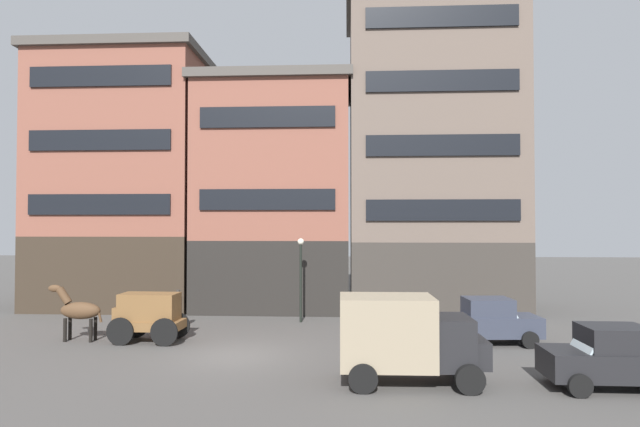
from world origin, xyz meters
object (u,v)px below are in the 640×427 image
at_px(streetlamp_curbside, 301,268).
at_px(cargo_wagon, 148,314).
at_px(pedestrian_officer, 178,307).
at_px(draft_horse, 78,310).
at_px(delivery_truck_near, 406,336).
at_px(sedan_parked_curb, 611,357).
at_px(sedan_light, 491,321).

bearing_deg(streetlamp_curbside, cargo_wagon, -142.10).
relative_size(pedestrian_officer, streetlamp_curbside, 0.44).
height_order(cargo_wagon, draft_horse, draft_horse).
distance_m(delivery_truck_near, pedestrian_officer, 12.22).
height_order(delivery_truck_near, sedan_parked_curb, delivery_truck_near).
height_order(draft_horse, streetlamp_curbside, streetlamp_curbside).
bearing_deg(delivery_truck_near, sedan_parked_curb, -1.91).
bearing_deg(cargo_wagon, sedan_light, 1.78).
bearing_deg(sedan_light, pedestrian_officer, 170.75).
relative_size(delivery_truck_near, sedan_light, 1.15).
distance_m(sedan_light, sedan_parked_curb, 5.91).
bearing_deg(pedestrian_officer, delivery_truck_near, -38.53).
distance_m(pedestrian_officer, streetlamp_curbside, 6.06).
bearing_deg(sedan_parked_curb, draft_horse, 164.58).
distance_m(cargo_wagon, pedestrian_officer, 2.67).
xyz_separation_m(cargo_wagon, sedan_light, (13.90, 0.43, -0.23)).
xyz_separation_m(pedestrian_officer, streetlamp_curbside, (5.50, 1.91, 1.69)).
distance_m(sedan_light, streetlamp_curbside, 9.22).
bearing_deg(sedan_light, cargo_wagon, -178.22).
relative_size(cargo_wagon, streetlamp_curbside, 0.71).
relative_size(draft_horse, pedestrian_officer, 1.31).
bearing_deg(cargo_wagon, pedestrian_officer, 82.60).
relative_size(draft_horse, sedan_light, 0.62).
xyz_separation_m(draft_horse, sedan_light, (16.85, 0.43, -0.36)).
bearing_deg(pedestrian_officer, streetlamp_curbside, 19.15).
bearing_deg(streetlamp_curbside, delivery_truck_near, -66.93).
distance_m(delivery_truck_near, streetlamp_curbside, 10.42).
xyz_separation_m(delivery_truck_near, streetlamp_curbside, (-4.06, 9.52, 1.25)).
relative_size(draft_horse, delivery_truck_near, 0.54).
distance_m(cargo_wagon, sedan_parked_curb, 16.62).
relative_size(sedan_light, streetlamp_curbside, 0.92).
xyz_separation_m(draft_horse, sedan_parked_curb, (18.74, -5.17, -0.36)).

